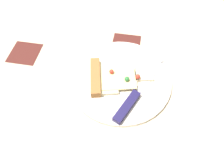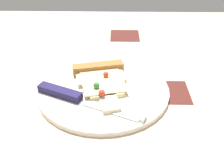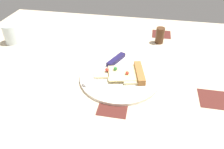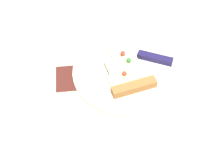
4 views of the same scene
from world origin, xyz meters
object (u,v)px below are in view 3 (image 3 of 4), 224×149
(pizza_slice, at_px, (127,74))
(pepper_shaker, at_px, (160,35))
(knife, at_px, (109,65))
(plate, at_px, (120,77))
(drinking_glass, at_px, (11,34))

(pizza_slice, bearing_deg, pepper_shaker, -33.86)
(knife, relative_size, pepper_shaker, 3.11)
(plate, relative_size, knife, 1.26)
(drinking_glass, bearing_deg, plate, 161.43)
(pizza_slice, bearing_deg, knife, 46.23)
(knife, distance_m, drinking_glass, 0.49)
(drinking_glass, bearing_deg, pepper_shaker, -169.42)
(plate, bearing_deg, pepper_shaker, -114.34)
(plate, bearing_deg, drinking_glass, -18.57)
(plate, distance_m, pizza_slice, 0.03)
(plate, distance_m, pepper_shaker, 0.33)
(plate, xyz_separation_m, pizza_slice, (-0.02, -0.01, 0.01))
(pizza_slice, height_order, pepper_shaker, pepper_shaker)
(plate, relative_size, drinking_glass, 3.34)
(plate, xyz_separation_m, knife, (0.05, -0.05, 0.01))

